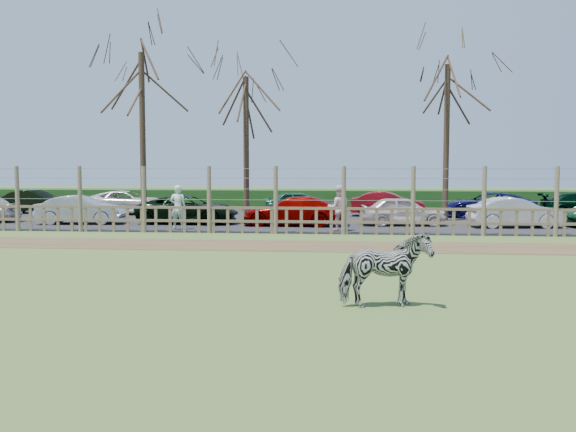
# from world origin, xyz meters

# --- Properties ---
(ground) EXTENTS (120.00, 120.00, 0.00)m
(ground) POSITION_xyz_m (0.00, 0.00, 0.00)
(ground) COLOR olive
(ground) RESTS_ON ground
(dirt_strip) EXTENTS (34.00, 2.80, 0.01)m
(dirt_strip) POSITION_xyz_m (0.00, 4.50, 0.01)
(dirt_strip) COLOR brown
(dirt_strip) RESTS_ON ground
(asphalt) EXTENTS (44.00, 13.00, 0.04)m
(asphalt) POSITION_xyz_m (0.00, 14.50, 0.02)
(asphalt) COLOR #232326
(asphalt) RESTS_ON ground
(hedge) EXTENTS (46.00, 2.00, 1.10)m
(hedge) POSITION_xyz_m (0.00, 21.50, 0.55)
(hedge) COLOR #1E4716
(hedge) RESTS_ON ground
(fence) EXTENTS (30.16, 0.16, 2.50)m
(fence) POSITION_xyz_m (0.00, 8.00, 0.80)
(fence) COLOR brown
(fence) RESTS_ON ground
(tree_left) EXTENTS (4.80, 4.80, 7.88)m
(tree_left) POSITION_xyz_m (-6.50, 12.50, 5.62)
(tree_left) COLOR #3D2B1E
(tree_left) RESTS_ON ground
(tree_mid) EXTENTS (4.80, 4.80, 6.83)m
(tree_mid) POSITION_xyz_m (-2.00, 13.50, 4.87)
(tree_mid) COLOR #3D2B1E
(tree_mid) RESTS_ON ground
(tree_right) EXTENTS (4.80, 4.80, 7.35)m
(tree_right) POSITION_xyz_m (7.00, 14.00, 5.24)
(tree_right) COLOR #3D2B1E
(tree_right) RESTS_ON ground
(zebra) EXTENTS (1.73, 1.10, 1.35)m
(zebra) POSITION_xyz_m (3.37, -4.06, 0.68)
(zebra) COLOR gray
(zebra) RESTS_ON ground
(visitor_a) EXTENTS (0.63, 0.42, 1.72)m
(visitor_a) POSITION_xyz_m (-3.92, 8.82, 0.90)
(visitor_a) COLOR silver
(visitor_a) RESTS_ON asphalt
(visitor_b) EXTENTS (0.92, 0.76, 1.72)m
(visitor_b) POSITION_xyz_m (2.30, 8.88, 0.90)
(visitor_b) COLOR silver
(visitor_b) RESTS_ON asphalt
(crow) EXTENTS (0.27, 0.20, 0.22)m
(crow) POSITION_xyz_m (5.08, 6.31, 0.11)
(crow) COLOR black
(crow) RESTS_ON ground
(car_1) EXTENTS (3.75, 1.63, 1.20)m
(car_1) POSITION_xyz_m (-8.68, 10.74, 0.64)
(car_1) COLOR #ABB3BE
(car_1) RESTS_ON asphalt
(car_2) EXTENTS (4.38, 2.13, 1.20)m
(car_2) POSITION_xyz_m (-4.19, 11.33, 0.64)
(car_2) COLOR black
(car_2) RESTS_ON asphalt
(car_3) EXTENTS (4.18, 1.81, 1.20)m
(car_3) POSITION_xyz_m (0.36, 10.84, 0.64)
(car_3) COLOR #8E0300
(car_3) RESTS_ON asphalt
(car_4) EXTENTS (3.62, 1.69, 1.20)m
(car_4) POSITION_xyz_m (4.92, 11.37, 0.64)
(car_4) COLOR silver
(car_4) RESTS_ON asphalt
(car_5) EXTENTS (3.76, 1.67, 1.20)m
(car_5) POSITION_xyz_m (9.32, 10.94, 0.64)
(car_5) COLOR silver
(car_5) RESTS_ON asphalt
(car_7) EXTENTS (3.71, 1.49, 1.20)m
(car_7) POSITION_xyz_m (-13.54, 16.29, 0.64)
(car_7) COLOR black
(car_7) RESTS_ON asphalt
(car_8) EXTENTS (4.44, 2.28, 1.20)m
(car_8) POSITION_xyz_m (-8.62, 16.14, 0.64)
(car_8) COLOR silver
(car_8) RESTS_ON asphalt
(car_10) EXTENTS (3.59, 1.59, 1.20)m
(car_10) POSITION_xyz_m (0.24, 16.39, 0.64)
(car_10) COLOR #1D5339
(car_10) RESTS_ON asphalt
(car_11) EXTENTS (3.72, 1.50, 1.20)m
(car_11) POSITION_xyz_m (4.54, 16.16, 0.64)
(car_11) COLOR maroon
(car_11) RESTS_ON asphalt
(car_12) EXTENTS (4.52, 2.48, 1.20)m
(car_12) POSITION_xyz_m (9.29, 15.87, 0.64)
(car_12) COLOR #110F4F
(car_12) RESTS_ON asphalt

